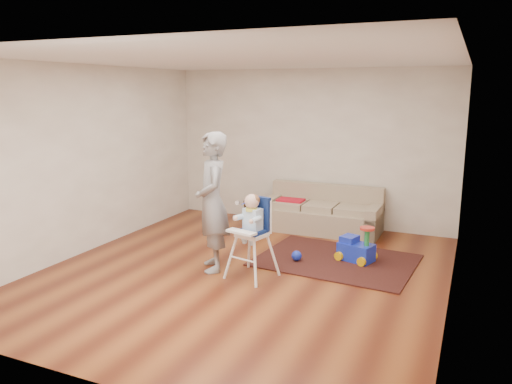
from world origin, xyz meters
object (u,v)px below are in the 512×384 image
at_px(toy_ball, 297,256).
at_px(adult, 212,202).
at_px(sofa, 321,209).
at_px(ride_on_toy, 356,243).
at_px(side_table, 260,212).
at_px(high_chair, 252,237).

relative_size(toy_ball, adult, 0.08).
bearing_deg(sofa, ride_on_toy, -55.17).
bearing_deg(side_table, toy_ball, -52.43).
xyz_separation_m(toy_ball, high_chair, (-0.33, -0.77, 0.44)).
relative_size(side_table, toy_ball, 3.16).
relative_size(ride_on_toy, toy_ball, 3.59).
height_order(side_table, ride_on_toy, ride_on_toy).
bearing_deg(adult, side_table, 153.14).
xyz_separation_m(sofa, side_table, (-1.12, 0.00, -0.15)).
height_order(side_table, high_chair, high_chair).
xyz_separation_m(sofa, ride_on_toy, (0.88, -1.27, -0.11)).
distance_m(toy_ball, adult, 1.43).
bearing_deg(toy_ball, adult, -142.60).
bearing_deg(side_table, sofa, -0.10).
distance_m(side_table, high_chair, 2.59).
height_order(sofa, ride_on_toy, sofa).
bearing_deg(sofa, adult, -108.57).
bearing_deg(high_chair, ride_on_toy, 58.95).
xyz_separation_m(high_chair, adult, (-0.59, 0.06, 0.39)).
height_order(sofa, side_table, sofa).
bearing_deg(toy_ball, side_table, 127.57).
xyz_separation_m(ride_on_toy, adult, (-1.67, -1.06, 0.64)).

